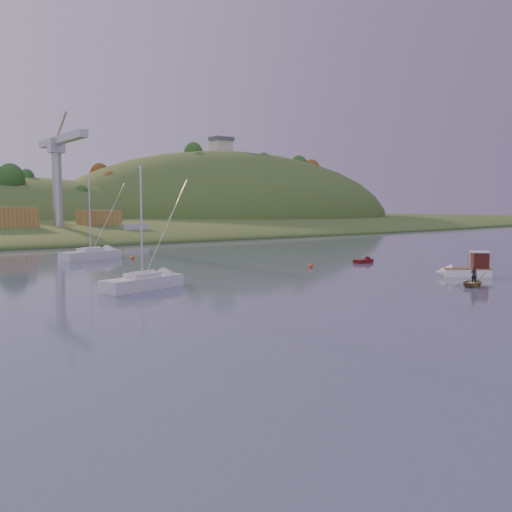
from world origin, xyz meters
TOP-DOWN VIEW (x-y plane):
  - shore_slope at (0.00, 165.00)m, footprint 640.00×150.00m
  - hill_center at (10.00, 210.00)m, footprint 140.00×120.00m
  - hill_right at (95.00, 195.00)m, footprint 150.00×130.00m
  - hilltop_house at (95.00, 195.00)m, footprint 9.00×7.00m
  - wharf at (5.00, 122.00)m, footprint 42.00×16.00m
  - shed_west at (-8.00, 123.00)m, footprint 11.00×8.00m
  - shed_east at (13.00, 124.00)m, footprint 9.00×7.00m
  - dock_crane at (2.00, 118.39)m, footprint 3.20×28.00m
  - fishing_boat at (14.56, 24.48)m, footprint 5.32×5.17m
  - sailboat_near at (-16.81, 36.26)m, footprint 8.37×4.51m
  - sailboat_far at (-10.28, 66.76)m, footprint 9.09×5.00m
  - canoe at (9.02, 19.63)m, footprint 3.61×2.96m
  - paddler at (9.02, 19.63)m, footprint 0.51×0.66m
  - red_tender at (17.48, 40.84)m, footprint 3.38×1.32m
  - work_vessel at (15.00, 108.00)m, footprint 13.59×5.63m
  - buoy_1 at (7.25, 40.37)m, footprint 0.50×0.50m
  - buoy_3 at (-5.35, 63.75)m, footprint 0.50×0.50m

SIDE VIEW (x-z plane):
  - shore_slope at x=0.00m, z-range -3.50..3.50m
  - hill_center at x=10.00m, z-range -18.00..18.00m
  - hill_right at x=95.00m, z-range -30.00..30.00m
  - red_tender at x=17.48m, z-range -0.33..0.80m
  - buoy_1 at x=7.25m, z-range 0.00..0.50m
  - buoy_3 at x=-5.35m, z-range 0.00..0.50m
  - canoe at x=9.02m, z-range 0.00..0.65m
  - sailboat_near at x=-16.81m, z-range -4.83..6.28m
  - sailboat_far at x=-10.28m, z-range -5.27..6.81m
  - paddler at x=9.02m, z-range 0.00..1.59m
  - fishing_boat at x=14.56m, z-range -1.01..2.61m
  - wharf at x=5.00m, z-range 0.00..2.40m
  - work_vessel at x=15.00m, z-range -0.49..2.93m
  - shed_east at x=13.00m, z-range 2.40..6.40m
  - shed_west at x=-8.00m, z-range 2.40..7.20m
  - dock_crane at x=2.00m, z-range 7.02..27.32m
  - hilltop_house at x=95.00m, z-range 30.18..36.63m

